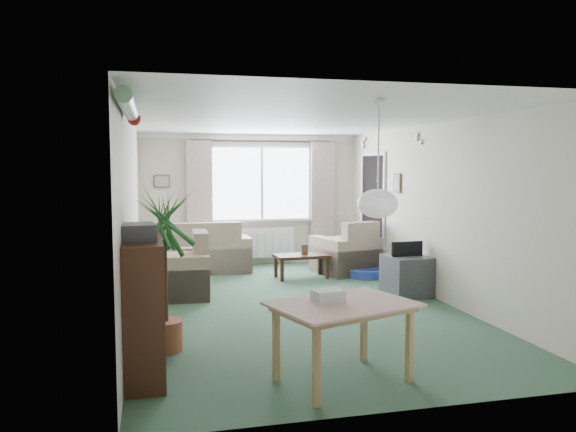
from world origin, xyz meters
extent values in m
plane|color=#31533C|center=(0.00, 0.00, 0.00)|extent=(6.50, 6.50, 0.00)
cube|color=white|center=(0.20, 3.23, 1.50)|extent=(1.80, 0.03, 1.30)
cube|color=black|center=(0.20, 3.15, 2.27)|extent=(2.60, 0.03, 0.03)
cube|color=beige|center=(-0.95, 3.13, 1.27)|extent=(0.45, 0.08, 2.00)
cube|color=beige|center=(1.35, 3.13, 1.27)|extent=(0.45, 0.08, 2.00)
cube|color=white|center=(0.20, 3.19, 0.40)|extent=(1.20, 0.10, 0.55)
cube|color=black|center=(1.99, 2.20, 1.00)|extent=(0.03, 0.95, 2.00)
sphere|color=white|center=(0.20, -2.30, 1.48)|extent=(0.36, 0.36, 0.36)
cylinder|color=#196626|center=(-1.92, -2.30, 2.28)|extent=(1.60, 1.60, 0.12)
sphere|color=silver|center=(1.30, 0.90, 2.22)|extent=(0.20, 0.20, 0.20)
sphere|color=silver|center=(1.60, -0.30, 2.22)|extent=(0.20, 0.20, 0.20)
cube|color=brown|center=(-1.60, 3.23, 1.55)|extent=(0.28, 0.03, 0.22)
cube|color=brown|center=(1.98, 1.20, 1.55)|extent=(0.03, 0.24, 0.30)
cube|color=beige|center=(-1.02, 2.75, 0.44)|extent=(1.77, 0.95, 0.88)
cube|color=#C2B493|center=(1.48, 2.05, 0.45)|extent=(1.20, 1.16, 0.90)
cube|color=beige|center=(-1.50, 0.94, 0.45)|extent=(0.99, 1.04, 0.90)
cube|color=black|center=(0.57, 1.76, 0.19)|extent=(0.88, 0.52, 0.39)
cube|color=brown|center=(0.62, 1.74, 0.47)|extent=(0.12, 0.06, 0.16)
cube|color=black|center=(-1.84, -2.09, 0.60)|extent=(0.34, 0.98, 1.19)
cube|color=#343438|center=(-1.88, -2.14, 1.26)|extent=(0.32, 0.38, 0.14)
cylinder|color=#285D1F|center=(-1.65, -1.44, 0.80)|extent=(0.80, 0.80, 1.61)
cube|color=tan|center=(-0.22, -2.60, 0.33)|extent=(1.21, 0.99, 0.65)
cube|color=silver|center=(-0.33, -2.52, 0.71)|extent=(0.28, 0.22, 0.12)
cube|color=#37373C|center=(1.70, 0.22, 0.28)|extent=(0.59, 0.64, 0.56)
cylinder|color=navy|center=(1.65, 1.61, 0.07)|extent=(0.76, 0.76, 0.13)
camera|label=1|loc=(-1.74, -6.96, 1.81)|focal=35.00mm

